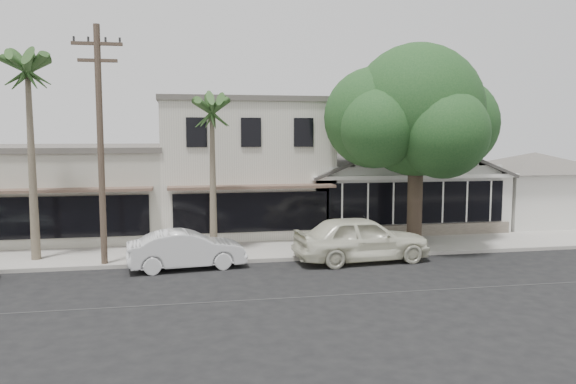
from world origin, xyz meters
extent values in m
plane|color=black|center=(0.00, 0.00, 0.00)|extent=(140.00, 140.00, 0.00)
cube|color=#9E9991|center=(-8.00, 6.75, 0.07)|extent=(90.00, 3.50, 0.15)
cube|color=silver|center=(5.00, 12.50, 1.50)|extent=(10.00, 8.00, 3.00)
cube|color=black|center=(5.00, 8.44, 1.75)|extent=(8.80, 0.10, 2.00)
cube|color=#60564C|center=(5.00, 8.45, 0.35)|extent=(9.60, 0.18, 0.70)
cube|color=silver|center=(13.20, 11.50, 1.50)|extent=(6.00, 6.00, 3.00)
cube|color=silver|center=(-3.00, 13.50, 3.25)|extent=(8.00, 10.00, 6.50)
cube|color=beige|center=(-12.00, 13.50, 2.10)|extent=(10.00, 10.00, 4.20)
cylinder|color=brown|center=(-9.00, 5.20, 4.50)|extent=(0.24, 0.24, 9.00)
cube|color=brown|center=(-9.00, 5.20, 8.30)|extent=(1.80, 0.12, 0.12)
cube|color=brown|center=(-9.00, 5.20, 7.70)|extent=(1.40, 0.12, 0.12)
imported|color=silver|center=(0.87, 4.41, 0.92)|extent=(5.54, 2.61, 1.83)
imported|color=silver|center=(-5.94, 4.48, 0.72)|extent=(4.52, 2.05, 1.44)
cylinder|color=#4B3E2E|center=(4.01, 6.52, 1.76)|extent=(0.66, 0.66, 3.53)
sphere|color=#193D1A|center=(4.01, 6.52, 6.06)|extent=(5.73, 5.73, 5.73)
sphere|color=#193D1A|center=(5.99, 7.18, 5.51)|extent=(4.19, 4.19, 4.19)
sphere|color=#193D1A|center=(2.24, 6.96, 5.73)|extent=(4.41, 4.41, 4.41)
sphere|color=#193D1A|center=(4.45, 4.87, 5.07)|extent=(3.75, 3.75, 3.75)
sphere|color=#193D1A|center=(3.34, 8.28, 6.39)|extent=(3.97, 3.97, 3.97)
sphere|color=#193D1A|center=(5.33, 8.06, 6.83)|extent=(3.53, 3.53, 3.53)
sphere|color=#193D1A|center=(2.02, 5.64, 5.29)|extent=(3.31, 3.31, 3.31)
cone|color=#726651|center=(-4.82, 6.47, 2.88)|extent=(0.33, 0.33, 5.76)
cone|color=#726651|center=(-11.73, 6.46, 3.64)|extent=(0.36, 0.36, 7.28)
camera|label=1|loc=(-6.03, -16.54, 5.06)|focal=35.00mm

